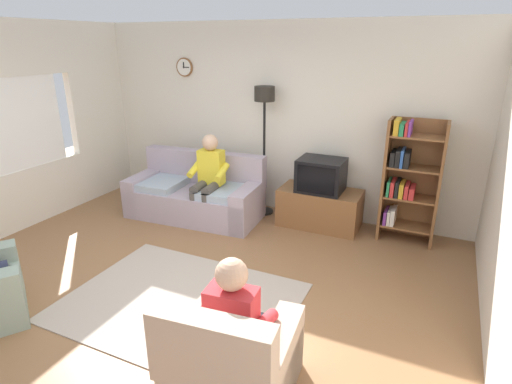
# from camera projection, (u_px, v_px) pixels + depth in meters

# --- Properties ---
(ground_plane) EXTENTS (12.00, 12.00, 0.00)m
(ground_plane) POSITION_uv_depth(u_px,v_px,m) (175.00, 294.00, 4.21)
(ground_plane) COLOR #8C603D
(back_wall_assembly) EXTENTS (6.20, 0.17, 2.70)m
(back_wall_assembly) POSITION_uv_depth(u_px,v_px,m) (276.00, 120.00, 6.02)
(back_wall_assembly) COLOR silver
(back_wall_assembly) RESTS_ON ground_plane
(couch) EXTENTS (1.96, 1.01, 0.90)m
(couch) POSITION_uv_depth(u_px,v_px,m) (196.00, 195.00, 6.02)
(couch) COLOR #A899A8
(couch) RESTS_ON ground_plane
(tv_stand) EXTENTS (1.10, 0.56, 0.52)m
(tv_stand) POSITION_uv_depth(u_px,v_px,m) (320.00, 208.00, 5.71)
(tv_stand) COLOR brown
(tv_stand) RESTS_ON ground_plane
(tv) EXTENTS (0.60, 0.49, 0.44)m
(tv) POSITION_uv_depth(u_px,v_px,m) (321.00, 175.00, 5.53)
(tv) COLOR black
(tv) RESTS_ON tv_stand
(bookshelf) EXTENTS (0.68, 0.36, 1.55)m
(bookshelf) POSITION_uv_depth(u_px,v_px,m) (408.00, 179.00, 5.16)
(bookshelf) COLOR brown
(bookshelf) RESTS_ON ground_plane
(floor_lamp) EXTENTS (0.28, 0.28, 1.85)m
(floor_lamp) POSITION_uv_depth(u_px,v_px,m) (264.00, 116.00, 5.74)
(floor_lamp) COLOR black
(floor_lamp) RESTS_ON ground_plane
(armchair_near_bookshelf) EXTENTS (0.88, 0.95, 0.90)m
(armchair_near_bookshelf) POSITION_uv_depth(u_px,v_px,m) (233.00, 364.00, 2.92)
(armchair_near_bookshelf) COLOR tan
(armchair_near_bookshelf) RESTS_ON ground_plane
(area_rug) EXTENTS (2.20, 1.70, 0.01)m
(area_rug) POSITION_uv_depth(u_px,v_px,m) (180.00, 302.00, 4.09)
(area_rug) COLOR #AD9E8E
(area_rug) RESTS_ON ground_plane
(person_on_couch) EXTENTS (0.53, 0.56, 1.24)m
(person_on_couch) POSITION_uv_depth(u_px,v_px,m) (208.00, 175.00, 5.68)
(person_on_couch) COLOR yellow
(person_on_couch) RESTS_ON ground_plane
(person_in_right_armchair) EXTENTS (0.54, 0.56, 1.12)m
(person_in_right_armchair) POSITION_uv_depth(u_px,v_px,m) (237.00, 319.00, 2.89)
(person_in_right_armchair) COLOR red
(person_in_right_armchair) RESTS_ON ground_plane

